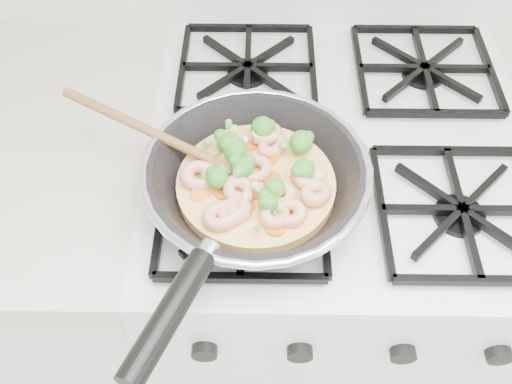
{
  "coord_description": "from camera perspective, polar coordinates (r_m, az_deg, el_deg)",
  "views": [
    {
      "loc": [
        -0.13,
        1.08,
        1.55
      ],
      "look_at": [
        -0.13,
        1.57,
        0.93
      ],
      "focal_mm": 40.24,
      "sensor_mm": 36.0,
      "label": 1
    }
  ],
  "objects": [
    {
      "name": "skillet",
      "position": [
        0.76,
        -0.21,
        1.16
      ],
      "size": [
        0.42,
        0.45,
        0.09
      ],
      "rotation": [
        0.0,
        0.0,
        -0.1
      ],
      "color": "black",
      "rests_on": "stove"
    },
    {
      "name": "stove",
      "position": [
        1.26,
        6.18,
        -8.79
      ],
      "size": [
        0.6,
        0.6,
        0.92
      ],
      "color": "white",
      "rests_on": "ground"
    }
  ]
}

